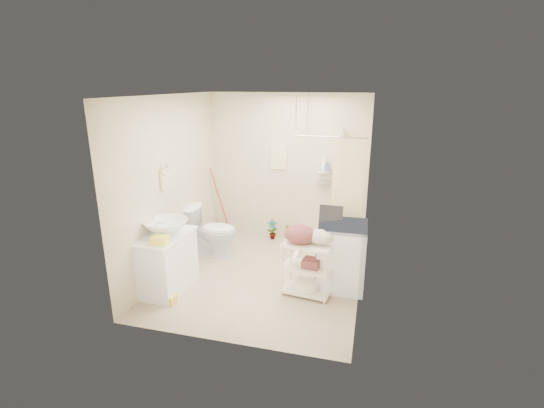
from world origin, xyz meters
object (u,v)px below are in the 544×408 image
Objects in this scene: laundry_rack at (307,264)px; toilet at (212,230)px; washing_machine at (342,256)px; vanity at (168,262)px.

toilet is at bearing 161.44° from laundry_rack.
toilet is 1.96m from laundry_rack.
vanity is at bearing -164.70° from washing_machine.
toilet reaches higher than vanity.
laundry_rack is (-0.43, -0.34, -0.02)m from washing_machine.
vanity is at bearing 171.18° from toilet.
vanity is at bearing -161.39° from laundry_rack.
laundry_rack is at bearing 12.36° from vanity.
vanity is 0.98× the size of washing_machine.
vanity is 1.08× the size of toilet.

